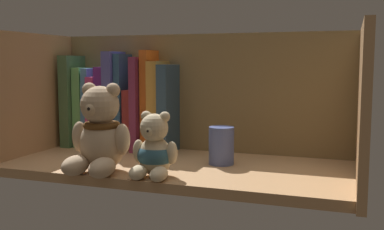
% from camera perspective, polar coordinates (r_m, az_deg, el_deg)
% --- Properties ---
extents(shelf_board, '(0.74, 0.32, 0.02)m').
position_cam_1_polar(shelf_board, '(1.00, -1.95, -6.70)').
color(shelf_board, tan).
rests_on(shelf_board, ground).
extents(shelf_back_panel, '(0.76, 0.01, 0.31)m').
position_cam_1_polar(shelf_back_panel, '(1.13, 1.08, 2.31)').
color(shelf_back_panel, olive).
rests_on(shelf_back_panel, ground).
extents(shelf_side_panel_left, '(0.02, 0.34, 0.31)m').
position_cam_1_polar(shelf_side_panel_left, '(1.16, -19.51, 2.06)').
color(shelf_side_panel_left, tan).
rests_on(shelf_side_panel_left, ground).
extents(shelf_side_panel_right, '(0.02, 0.34, 0.31)m').
position_cam_1_polar(shelf_side_panel_right, '(0.91, 20.74, 0.83)').
color(shelf_side_panel_right, tan).
rests_on(shelf_side_panel_right, ground).
extents(book_0, '(0.03, 0.13, 0.24)m').
position_cam_1_polar(book_0, '(1.25, -14.21, 1.80)').
color(book_0, '#436642').
rests_on(book_0, shelf_board).
extents(book_1, '(0.02, 0.10, 0.21)m').
position_cam_1_polar(book_1, '(1.24, -13.11, 1.07)').
color(book_1, '#66B264').
rests_on(book_1, shelf_board).
extents(book_2, '(0.02, 0.10, 0.21)m').
position_cam_1_polar(book_2, '(1.23, -12.20, 1.00)').
color(book_2, '#528FC8').
rests_on(book_2, shelf_board).
extents(book_3, '(0.03, 0.13, 0.18)m').
position_cam_1_polar(book_3, '(1.22, -11.32, 0.47)').
color(book_3, '#C53A7D').
rests_on(book_3, shelf_board).
extents(book_4, '(0.02, 0.12, 0.21)m').
position_cam_1_polar(book_4, '(1.20, -10.35, 1.02)').
color(book_4, '#61227E').
rests_on(book_4, shelf_board).
extents(book_5, '(0.03, 0.12, 0.25)m').
position_cam_1_polar(book_5, '(1.19, -9.27, 1.90)').
color(book_5, '#4D50A3').
rests_on(book_5, shelf_board).
extents(book_6, '(0.02, 0.10, 0.24)m').
position_cam_1_polar(book_6, '(1.18, -8.27, 1.72)').
color(book_6, '#2B5072').
rests_on(book_6, shelf_board).
extents(book_7, '(0.03, 0.09, 0.15)m').
position_cam_1_polar(book_7, '(1.17, -7.14, -0.48)').
color(book_7, maroon).
rests_on(book_7, shelf_board).
extents(book_8, '(0.02, 0.14, 0.23)m').
position_cam_1_polar(book_8, '(1.16, -6.01, 1.47)').
color(book_8, '#6B2547').
rests_on(book_8, shelf_board).
extents(book_9, '(0.02, 0.11, 0.25)m').
position_cam_1_polar(book_9, '(1.15, -5.05, 1.86)').
color(book_9, '#C1581D').
rests_on(book_9, shelf_board).
extents(book_10, '(0.03, 0.13, 0.22)m').
position_cam_1_polar(book_10, '(1.14, -3.85, 1.16)').
color(book_10, '#BD8838').
rests_on(book_10, shelf_board).
extents(book_11, '(0.03, 0.14, 0.21)m').
position_cam_1_polar(book_11, '(1.13, -2.53, 0.91)').
color(book_11, '#2C465E').
rests_on(book_11, shelf_board).
extents(teddy_bear_larger, '(0.13, 0.13, 0.18)m').
position_cam_1_polar(teddy_bear_larger, '(0.93, -11.55, -2.37)').
color(teddy_bear_larger, tan).
rests_on(teddy_bear_larger, shelf_board).
extents(teddy_bear_smaller, '(0.09, 0.10, 0.13)m').
position_cam_1_polar(teddy_bear_smaller, '(0.88, -4.70, -4.55)').
color(teddy_bear_smaller, beige).
rests_on(teddy_bear_smaller, shelf_board).
extents(pillar_candle, '(0.05, 0.05, 0.08)m').
position_cam_1_polar(pillar_candle, '(0.98, 3.72, -3.86)').
color(pillar_candle, '#4C5B99').
rests_on(pillar_candle, shelf_board).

